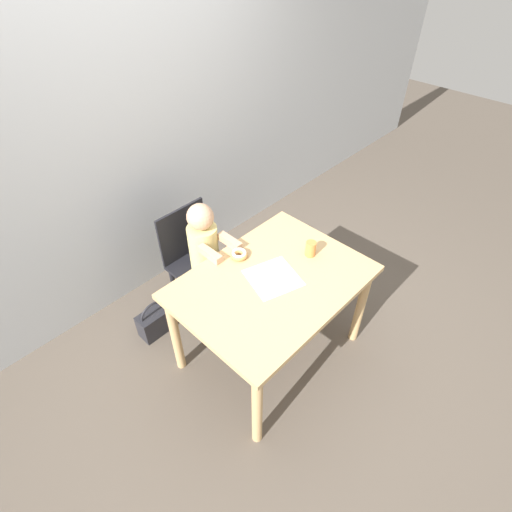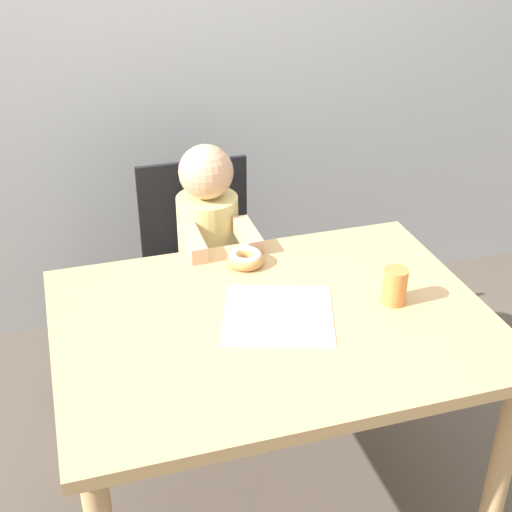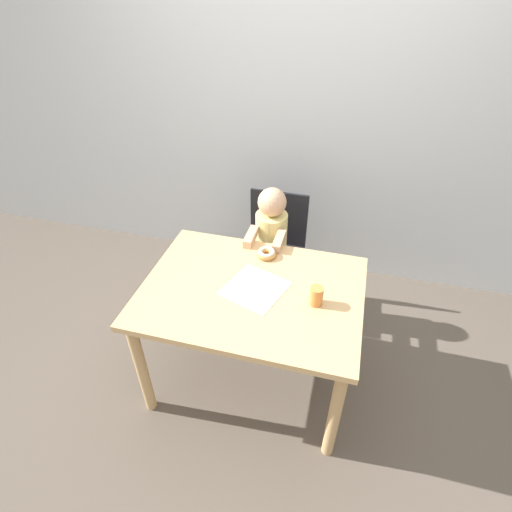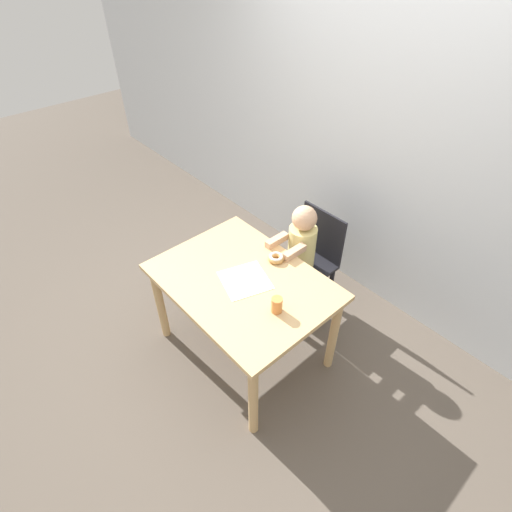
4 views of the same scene
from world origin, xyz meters
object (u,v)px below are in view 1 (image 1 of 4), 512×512
Objects in this scene: chair at (196,261)px; child_figure at (206,261)px; handbag at (155,322)px; cup at (311,249)px; donut at (239,254)px.

chair is 0.86× the size of child_figure.
child_figure is at bearing -17.30° from handbag.
handbag is 1.27m from cup.
handbag is at bearing 136.84° from donut.
child_figure is 0.60m from handbag.
donut is 0.37× the size of handbag.
donut is 1.10× the size of cup.
chair is 0.87m from cup.
chair is 7.59× the size of donut.
donut is (0.04, -0.41, 0.30)m from chair.
handbag is at bearing 162.70° from child_figure.
donut is at bearing -82.04° from child_figure.
child_figure is 3.28× the size of handbag.
chair is at bearing 116.96° from cup.
cup is (0.37, -0.72, 0.32)m from chair.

